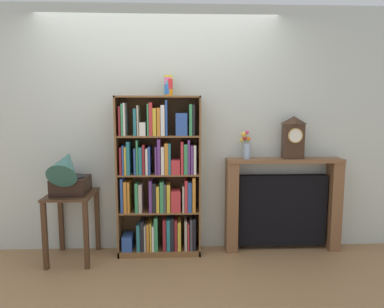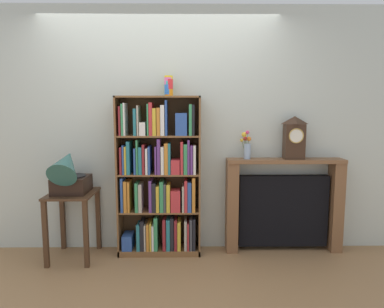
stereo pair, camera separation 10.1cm
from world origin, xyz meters
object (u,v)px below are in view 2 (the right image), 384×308
Objects in this scene: cup_stack at (169,86)px; fireplace_mantel at (283,206)px; gramophone at (69,173)px; bookshelf at (160,182)px; mantel_clock at (294,138)px; flower_vase at (247,146)px; side_table_left at (73,210)px.

cup_stack reaches higher than fireplace_mantel.
bookshelf is at bearing 12.03° from gramophone.
gramophone is 1.17× the size of mantel_clock.
bookshelf is 1.48m from mantel_clock.
flower_vase is (1.79, 0.23, 0.24)m from gramophone.
bookshelf is 1.34× the size of fireplace_mantel.
flower_vase reaches higher than gramophone.
gramophone is at bearing -167.97° from bookshelf.
cup_stack is 1.60m from side_table_left.
side_table_left is 1.31× the size of gramophone.
bookshelf reaches higher than flower_vase.
mantel_clock is at bearing -0.50° from flower_vase.
fireplace_mantel is 0.77m from flower_vase.
fireplace_mantel is (1.32, 0.06, -0.27)m from bookshelf.
cup_stack is at bearing -179.93° from flower_vase.
cup_stack is 1.02m from flower_vase.
fireplace_mantel is at bearing 4.54° from side_table_left.
side_table_left is at bearing -172.66° from bookshelf.
mantel_clock is at bearing -0.15° from cup_stack.
mantel_clock reaches higher than flower_vase.
cup_stack is 1.76m from fireplace_mantel.
side_table_left is at bearing 90.00° from gramophone.
cup_stack is 0.69× the size of flower_vase.
mantel_clock is at bearing 5.70° from gramophone.
flower_vase is (0.81, 0.00, -0.62)m from cup_stack.
bookshelf is at bearing -155.39° from cup_stack.
mantel_clock is at bearing 3.85° from side_table_left.
gramophone is (0.00, -0.07, 0.40)m from side_table_left.
bookshelf reaches higher than gramophone.
cup_stack is 0.30× the size of side_table_left.
flower_vase is at bearing 5.04° from side_table_left.
cup_stack is 1.41m from mantel_clock.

